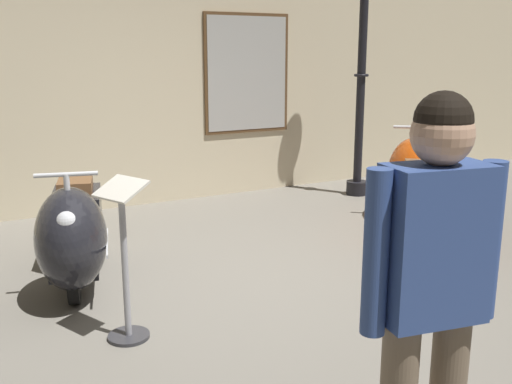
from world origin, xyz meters
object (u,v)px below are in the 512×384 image
Objects in this scene: lamppost at (362,52)px; scooter_1 at (415,183)px; scooter_0 at (74,233)px; visitor_1 at (431,284)px; info_stanchion at (125,274)px.

scooter_1 is at bearing -104.59° from lamppost.
visitor_1 is (0.74, -3.13, 0.55)m from scooter_0.
visitor_1 is (-2.88, -3.13, 0.52)m from scooter_1.
lamppost is at bearing 125.01° from scooter_0.
visitor_1 is at bearing -73.04° from info_stanchion.
lamppost is (0.39, 1.49, 1.38)m from scooter_1.
info_stanchion is (0.11, -1.07, -0.01)m from scooter_0.
scooter_1 reaches higher than scooter_0.
lamppost is 1.74× the size of visitor_1.
scooter_1 is 2.06m from lamppost.
scooter_0 is 3.26m from visitor_1.
scooter_0 is 4.50m from lamppost.
lamppost is 5.72m from visitor_1.
scooter_0 is 0.57× the size of lamppost.
scooter_0 is 3.62m from scooter_1.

